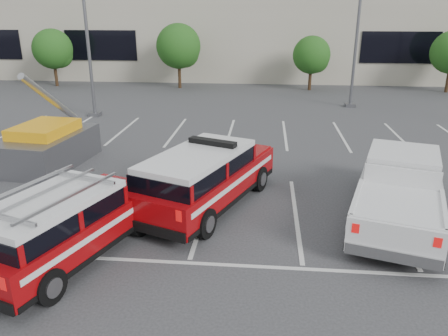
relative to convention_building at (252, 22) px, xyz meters
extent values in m
plane|color=#343437|center=(-0.18, -31.86, -4.72)|extent=(120.00, 120.00, 0.00)
cube|color=silver|center=(-0.18, -27.36, -4.71)|extent=(23.00, 15.00, 0.01)
cube|color=beige|center=(-0.18, 0.14, -0.72)|extent=(60.00, 15.00, 8.00)
cylinder|color=#3F2B19|center=(-15.18, -9.86, -3.88)|extent=(0.24, 0.24, 1.67)
sphere|color=#1A5316|center=(-15.18, -9.86, -1.84)|extent=(3.07, 3.07, 3.07)
sphere|color=#1A5316|center=(-14.78, -9.66, -2.30)|extent=(2.05, 2.05, 2.05)
cylinder|color=#3F2B19|center=(-5.18, -9.86, -3.80)|extent=(0.24, 0.24, 1.84)
sphere|color=#1A5316|center=(-5.18, -9.86, -1.56)|extent=(3.37, 3.37, 3.37)
sphere|color=#1A5316|center=(-4.78, -9.66, -2.07)|extent=(2.24, 2.24, 2.24)
cylinder|color=#3F2B19|center=(4.82, -9.86, -3.96)|extent=(0.24, 0.24, 1.51)
sphere|color=#1A5316|center=(4.82, -9.86, -2.11)|extent=(2.77, 2.77, 2.77)
sphere|color=#1A5316|center=(5.22, -9.66, -2.53)|extent=(1.85, 1.85, 1.85)
cylinder|color=#3F2B19|center=(14.82, -9.86, -3.88)|extent=(0.24, 0.24, 1.67)
cube|color=#59595E|center=(-8.18, -19.86, -4.62)|extent=(0.60, 0.60, 0.20)
cylinder|color=#59595E|center=(-8.18, -19.86, 0.28)|extent=(0.18, 0.18, 10.00)
cube|color=#59595E|center=(6.82, -15.86, -4.62)|extent=(0.60, 0.60, 0.20)
cylinder|color=#59595E|center=(6.82, -15.86, 0.28)|extent=(0.18, 0.18, 10.00)
cube|color=#8C060A|center=(-0.18, -31.36, -3.93)|extent=(4.04, 6.06, 0.87)
cube|color=black|center=(-0.37, -31.84, -3.27)|extent=(3.27, 4.46, 0.46)
cube|color=silver|center=(-0.37, -31.84, -2.96)|extent=(3.20, 4.37, 0.17)
cube|color=black|center=(-0.04, -31.02, -2.79)|extent=(1.53, 0.84, 0.16)
cube|color=silver|center=(5.37, -31.82, -3.91)|extent=(3.84, 6.52, 0.89)
cube|color=black|center=(5.53, -31.29, -3.23)|extent=(2.51, 2.66, 0.47)
cube|color=silver|center=(5.53, -31.29, -2.91)|extent=(2.46, 2.60, 0.17)
cube|color=#8C060A|center=(-3.09, -34.66, -3.98)|extent=(3.45, 5.31, 0.82)
cube|color=black|center=(-3.24, -35.12, -3.36)|extent=(2.80, 3.80, 0.43)
cube|color=silver|center=(-3.24, -35.12, -3.07)|extent=(2.74, 3.72, 0.16)
cube|color=#A5A5A8|center=(-3.24, -35.12, -2.80)|extent=(2.74, 3.49, 0.06)
cube|color=#59595E|center=(-6.86, -28.18, -4.11)|extent=(2.89, 4.27, 1.23)
cube|color=#F2A30E|center=(-6.86, -28.18, -3.32)|extent=(2.05, 2.64, 0.45)
cylinder|color=#A5A5A8|center=(-6.79, -27.51, -2.26)|extent=(0.63, 3.27, 2.40)
camera|label=1|loc=(1.52, -43.62, 0.95)|focal=35.00mm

